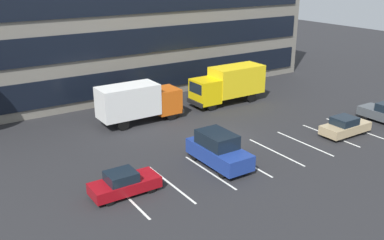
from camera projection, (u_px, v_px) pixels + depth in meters
ground_plane at (222, 137)px, 32.37m from camera, size 120.00×120.00×0.00m
office_building at (118, 16)px, 44.05m from camera, size 39.63×12.32×14.40m
lot_markings at (260, 157)px, 29.01m from camera, size 19.74×5.40×0.01m
box_truck_orange at (138, 101)px, 34.75m from camera, size 6.96×2.30×3.22m
box_truck_yellow_all at (229, 83)px, 39.75m from camera, size 7.26×2.41×3.37m
sedan_tan at (345, 126)px, 32.50m from camera, size 4.05×1.70×1.45m
sedan_maroon at (124, 183)px, 24.08m from camera, size 3.90×1.63×1.40m
suv_navy at (218, 150)px, 27.52m from camera, size 2.02×4.76×2.15m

